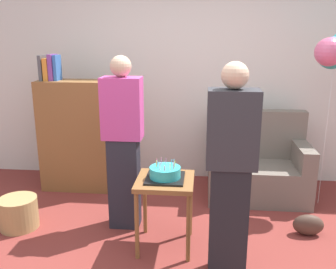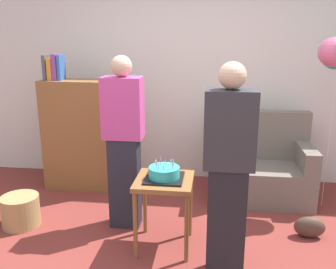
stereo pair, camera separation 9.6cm
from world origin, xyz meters
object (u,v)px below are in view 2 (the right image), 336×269
object	(u,v)px
bookshelf	(79,133)
couch	(260,168)
side_table	(164,190)
handbag	(310,227)
person_blowing_candles	(124,143)
wicker_basket	(21,211)
birthday_cake	(164,173)
person_holding_cake	(228,173)

from	to	relation	value
bookshelf	couch	bearing A→B (deg)	-0.55
side_table	handbag	xyz separation A→B (m)	(1.30, 0.31, -0.43)
person_blowing_candles	wicker_basket	distance (m)	1.23
couch	side_table	size ratio (longest dim) A/B	1.75
birthday_cake	person_holding_cake	bearing A→B (deg)	-33.05
person_holding_cake	wicker_basket	bearing A→B (deg)	-15.97
birthday_cake	handbag	world-z (taller)	birthday_cake
person_holding_cake	bookshelf	bearing A→B (deg)	-42.89
person_holding_cake	wicker_basket	distance (m)	2.13
birthday_cake	person_holding_cake	xyz separation A→B (m)	(0.51, -0.33, 0.15)
couch	bookshelf	xyz separation A→B (m)	(-2.13, 0.02, 0.33)
couch	handbag	xyz separation A→B (m)	(0.37, -0.86, -0.24)
side_table	birthday_cake	world-z (taller)	birthday_cake
bookshelf	wicker_basket	xyz separation A→B (m)	(-0.24, -1.01, -0.52)
person_holding_cake	side_table	bearing A→B (deg)	-34.08
bookshelf	side_table	distance (m)	1.70
bookshelf	wicker_basket	distance (m)	1.16
handbag	wicker_basket	bearing A→B (deg)	-177.29
person_holding_cake	wicker_basket	size ratio (longest dim) A/B	4.53
person_holding_cake	handbag	bearing A→B (deg)	-141.54
couch	bookshelf	world-z (taller)	bookshelf
side_table	person_blowing_candles	size ratio (longest dim) A/B	0.39
bookshelf	birthday_cake	distance (m)	1.69
side_table	person_holding_cake	world-z (taller)	person_holding_cake
bookshelf	handbag	distance (m)	2.71
side_table	person_blowing_candles	xyz separation A→B (m)	(-0.42, 0.34, 0.30)
birthday_cake	wicker_basket	world-z (taller)	birthday_cake
wicker_basket	handbag	xyz separation A→B (m)	(2.73, 0.13, -0.05)
bookshelf	person_blowing_candles	distance (m)	1.17
side_table	birthday_cake	bearing A→B (deg)	5.81
birthday_cake	person_blowing_candles	world-z (taller)	person_blowing_candles
couch	person_blowing_candles	xyz separation A→B (m)	(-1.36, -0.84, 0.49)
couch	bookshelf	distance (m)	2.15
couch	person_holding_cake	world-z (taller)	person_holding_cake
person_blowing_candles	person_holding_cake	bearing A→B (deg)	-34.95
side_table	wicker_basket	distance (m)	1.50
couch	birthday_cake	bearing A→B (deg)	-128.43
couch	side_table	distance (m)	1.51
bookshelf	person_holding_cake	distance (m)	2.30
person_holding_cake	handbag	world-z (taller)	person_holding_cake
person_blowing_candles	bookshelf	bearing A→B (deg)	132.47
side_table	handbag	world-z (taller)	side_table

